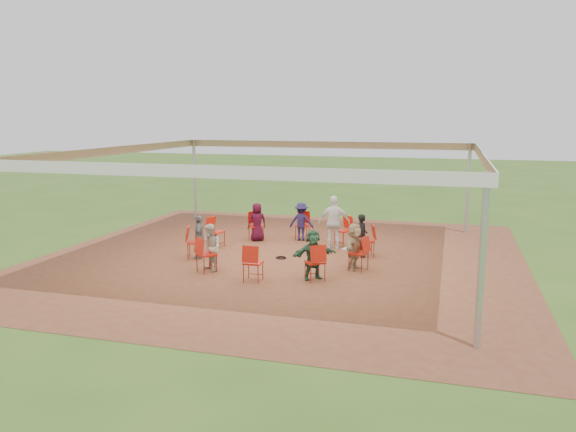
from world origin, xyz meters
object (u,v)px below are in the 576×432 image
(cable_coil, at_px, (281,258))
(standing_person, at_px, (334,222))
(chair_4, at_px, (256,226))
(person_seated_6, at_px, (313,255))
(chair_1, at_px, (366,241))
(chair_7, at_px, (206,255))
(person_seated_1, at_px, (362,235))
(person_seated_2, at_px, (301,222))
(laptop, at_px, (349,247))
(chair_2, at_px, (343,231))
(chair_0, at_px, (359,253))
(person_seated_4, at_px, (199,237))
(person_seated_5, at_px, (210,248))
(chair_9, at_px, (315,262))
(person_seated_0, at_px, (354,246))
(chair_3, at_px, (302,226))
(chair_6, at_px, (195,242))
(person_seated_3, at_px, (257,222))
(chair_8, at_px, (253,263))
(chair_5, at_px, (216,232))

(cable_coil, bearing_deg, standing_person, 53.88)
(chair_4, bearing_deg, person_seated_6, 90.00)
(chair_1, xyz_separation_m, chair_7, (-3.63, -2.71, 0.00))
(person_seated_1, height_order, standing_person, standing_person)
(person_seated_2, distance_m, laptop, 3.53)
(chair_2, bearing_deg, chair_7, 90.00)
(chair_0, bearing_deg, person_seated_4, 107.52)
(laptop, bearing_deg, person_seated_2, 52.45)
(chair_2, bearing_deg, chair_0, 144.00)
(person_seated_1, bearing_deg, person_seated_5, 108.00)
(chair_9, distance_m, person_seated_0, 1.45)
(chair_2, relative_size, person_seated_2, 0.75)
(chair_9, height_order, laptop, chair_9)
(chair_2, height_order, chair_3, same)
(chair_0, relative_size, chair_7, 1.00)
(chair_1, relative_size, person_seated_1, 0.75)
(chair_6, relative_size, standing_person, 0.57)
(person_seated_0, bearing_deg, chair_1, 13.45)
(chair_4, bearing_deg, person_seated_3, 90.00)
(chair_0, xyz_separation_m, person_seated_0, (-0.11, 0.04, 0.16))
(person_seated_1, height_order, person_seated_4, same)
(chair_4, relative_size, standing_person, 0.57)
(chair_8, xyz_separation_m, person_seated_4, (-2.17, 1.66, 0.16))
(chair_1, distance_m, person_seated_0, 1.45)
(chair_4, distance_m, person_seated_5, 3.76)
(person_seated_0, xyz_separation_m, person_seated_3, (-3.51, 2.49, 0.00))
(chair_2, distance_m, chair_5, 3.85)
(laptop, bearing_deg, person_seated_6, 168.54)
(chair_1, height_order, chair_5, same)
(chair_6, bearing_deg, chair_9, 54.00)
(chair_5, xyz_separation_m, person_seated_5, (0.97, -2.55, 0.16))
(person_seated_5, bearing_deg, cable_coil, 87.45)
(chair_8, distance_m, person_seated_3, 4.42)
(person_seated_2, distance_m, person_seated_5, 4.30)
(chair_6, relative_size, person_seated_1, 0.75)
(chair_1, bearing_deg, chair_2, 18.00)
(person_seated_2, relative_size, laptop, 3.19)
(chair_6, height_order, chair_8, same)
(cable_coil, bearing_deg, person_seated_5, -127.89)
(chair_9, relative_size, person_seated_6, 0.75)
(chair_7, bearing_deg, cable_coil, 87.58)
(person_seated_0, xyz_separation_m, person_seated_1, (-0.02, 1.40, 0.00))
(chair_7, height_order, person_seated_5, person_seated_5)
(person_seated_5, bearing_deg, person_seated_6, 36.00)
(chair_7, xyz_separation_m, cable_coil, (1.41, 1.83, -0.43))
(person_seated_3, bearing_deg, person_seated_0, 108.00)
(person_seated_0, bearing_deg, chair_2, 33.96)
(chair_1, distance_m, person_seated_5, 4.42)
(chair_4, bearing_deg, chair_1, 126.00)
(chair_9, xyz_separation_m, person_seated_0, (0.74, 1.24, 0.16))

